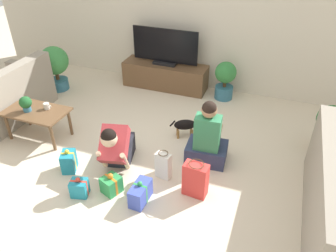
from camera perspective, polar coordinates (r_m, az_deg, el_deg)
ground_plane at (r=4.30m, az=-5.88°, el=-7.32°), size 16.00×16.00×0.00m
wall_back at (r=5.91m, az=4.92°, el=18.71°), size 8.40×0.06×2.60m
coffee_table at (r=4.99m, az=-21.92°, el=1.94°), size 0.88×0.53×0.44m
tv_console at (r=6.14m, az=-0.50°, el=8.76°), size 1.55×0.46×0.46m
tv at (r=5.94m, az=-0.52°, el=13.29°), size 1.20×0.20×0.65m
potted_plant_back_right at (r=5.77m, az=9.91°, el=8.11°), size 0.37×0.37×0.67m
potted_plant_corner_right at (r=4.82m, az=26.35°, el=0.36°), size 0.37×0.37×0.70m
potted_plant_corner_left at (r=6.30m, az=-19.09°, el=10.09°), size 0.50×0.50×0.81m
person_kneeling at (r=4.15m, az=-8.92°, el=-3.48°), size 0.48×0.78×0.75m
person_sitting at (r=4.23m, az=6.84°, el=-2.48°), size 0.55×0.50×0.91m
dog at (r=4.74m, az=3.54°, el=0.27°), size 0.46×0.28×0.31m
gift_box_a at (r=3.95m, az=-9.84°, el=-9.99°), size 0.25×0.26×0.27m
gift_box_b at (r=3.99m, az=-15.18°, el=-10.35°), size 0.23×0.20×0.26m
gift_box_c at (r=4.36m, az=-16.88°, el=-5.90°), size 0.24×0.27×0.32m
gift_box_d at (r=3.79m, az=-4.82°, el=-11.54°), size 0.17×0.33×0.29m
gift_bag_a at (r=3.81m, az=4.81°, el=-9.26°), size 0.29×0.19×0.45m
gift_bag_b at (r=4.04m, az=-0.82°, el=-6.88°), size 0.20×0.14×0.37m
mug at (r=4.92m, az=-20.37°, el=3.28°), size 0.12×0.08×0.09m
tabletop_plant at (r=4.94m, az=-23.55°, el=3.65°), size 0.17×0.17×0.22m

